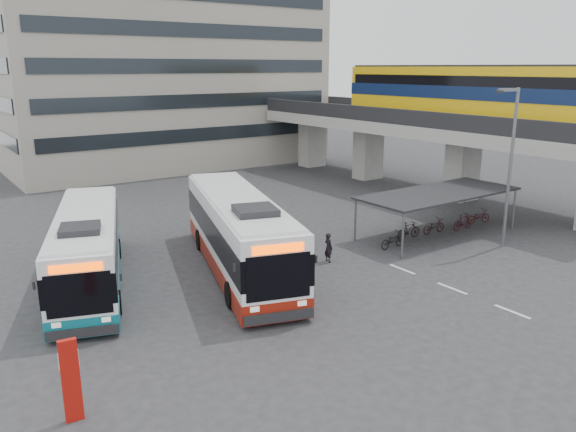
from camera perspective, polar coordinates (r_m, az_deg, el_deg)
ground at (r=26.31m, az=7.76°, el=-6.48°), size 120.00×120.00×0.00m
viaduct at (r=44.19m, az=15.21°, el=10.12°), size 8.00×32.00×9.68m
bike_shelter at (r=33.77m, az=14.99°, el=0.67°), size 10.00×4.00×2.54m
office_block at (r=58.52m, az=-12.80°, el=17.47°), size 30.00×15.00×25.00m
road_markings at (r=26.17m, az=16.33°, el=-7.07°), size 0.15×7.60×0.01m
bus_main at (r=26.91m, az=-5.02°, el=-1.81°), size 6.73×13.47×3.91m
bus_teal at (r=26.74m, az=-19.66°, el=-3.16°), size 6.33×12.13×3.53m
pedestrian at (r=28.28m, az=4.13°, el=-3.21°), size 0.39×0.57×1.51m
lamp_post at (r=31.87m, az=21.59°, el=5.43°), size 1.48×0.50×8.52m
sign_totem_south at (r=17.03m, az=-21.20°, el=-15.21°), size 0.53×0.22×2.46m
sign_totem_mid at (r=24.63m, az=-20.89°, el=-5.38°), size 0.58×0.31×2.73m
sign_totem_north at (r=25.52m, az=-21.94°, el=-4.75°), size 0.59×0.27×2.76m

